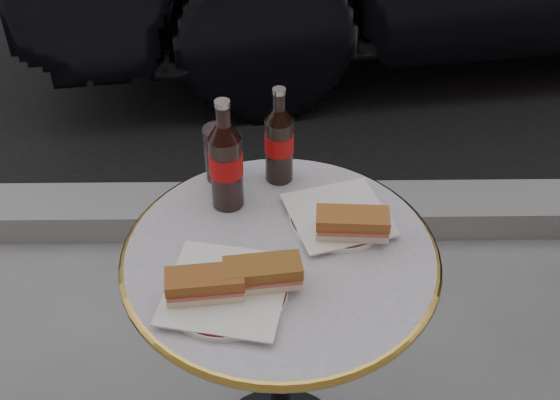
{
  "coord_description": "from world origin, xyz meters",
  "views": [
    {
      "loc": [
        -0.01,
        -0.97,
        1.68
      ],
      "look_at": [
        0.0,
        0.05,
        0.82
      ],
      "focal_mm": 45.0,
      "sensor_mm": 36.0,
      "label": 1
    }
  ],
  "objects_px": {
    "bistro_table": "(280,367)",
    "cola_bottle_right": "(279,135)",
    "cola_glass": "(219,153)",
    "cola_bottle_left": "(225,155)",
    "plate_left": "(226,292)",
    "plate_right": "(338,217)"
  },
  "relations": [
    {
      "from": "bistro_table",
      "to": "cola_bottle_right",
      "type": "bearing_deg",
      "value": 89.88
    },
    {
      "from": "cola_glass",
      "to": "cola_bottle_left",
      "type": "bearing_deg",
      "value": -76.44
    },
    {
      "from": "plate_left",
      "to": "bistro_table",
      "type": "bearing_deg",
      "value": 47.96
    },
    {
      "from": "plate_left",
      "to": "cola_glass",
      "type": "relative_size",
      "value": 1.75
    },
    {
      "from": "bistro_table",
      "to": "cola_bottle_left",
      "type": "bearing_deg",
      "value": 126.14
    },
    {
      "from": "cola_bottle_left",
      "to": "cola_bottle_right",
      "type": "relative_size",
      "value": 1.11
    },
    {
      "from": "plate_left",
      "to": "cola_bottle_right",
      "type": "height_order",
      "value": "cola_bottle_right"
    },
    {
      "from": "plate_right",
      "to": "cola_bottle_left",
      "type": "height_order",
      "value": "cola_bottle_left"
    },
    {
      "from": "plate_right",
      "to": "cola_glass",
      "type": "relative_size",
      "value": 1.55
    },
    {
      "from": "cola_bottle_left",
      "to": "cola_bottle_right",
      "type": "distance_m",
      "value": 0.14
    },
    {
      "from": "cola_bottle_left",
      "to": "cola_glass",
      "type": "bearing_deg",
      "value": 103.56
    },
    {
      "from": "bistro_table",
      "to": "plate_left",
      "type": "bearing_deg",
      "value": -132.04
    },
    {
      "from": "cola_bottle_left",
      "to": "cola_glass",
      "type": "height_order",
      "value": "cola_bottle_left"
    },
    {
      "from": "bistro_table",
      "to": "plate_right",
      "type": "xyz_separation_m",
      "value": [
        0.12,
        0.09,
        0.37
      ]
    },
    {
      "from": "plate_left",
      "to": "plate_right",
      "type": "bearing_deg",
      "value": 42.7
    },
    {
      "from": "plate_left",
      "to": "cola_bottle_left",
      "type": "height_order",
      "value": "cola_bottle_left"
    },
    {
      "from": "plate_left",
      "to": "cola_bottle_left",
      "type": "distance_m",
      "value": 0.28
    },
    {
      "from": "bistro_table",
      "to": "cola_glass",
      "type": "height_order",
      "value": "cola_glass"
    },
    {
      "from": "cola_glass",
      "to": "bistro_table",
      "type": "bearing_deg",
      "value": -61.25
    },
    {
      "from": "plate_right",
      "to": "cola_bottle_right",
      "type": "bearing_deg",
      "value": 130.3
    },
    {
      "from": "bistro_table",
      "to": "cola_bottle_right",
      "type": "height_order",
      "value": "cola_bottle_right"
    },
    {
      "from": "plate_right",
      "to": "cola_bottle_left",
      "type": "relative_size",
      "value": 0.8
    }
  ]
}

